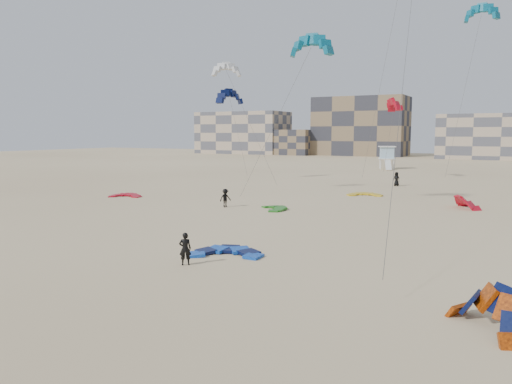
% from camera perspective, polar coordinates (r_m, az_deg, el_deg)
% --- Properties ---
extents(ground, '(320.00, 320.00, 0.00)m').
position_cam_1_polar(ground, '(25.70, -9.55, -9.15)').
color(ground, beige).
rests_on(ground, ground).
extents(kite_ground_blue, '(4.91, 5.02, 0.86)m').
position_cam_1_polar(kite_ground_blue, '(29.06, -3.38, -7.20)').
color(kite_ground_blue, blue).
rests_on(kite_ground_blue, ground).
extents(kite_ground_orange, '(5.05, 5.06, 3.54)m').
position_cam_1_polar(kite_ground_orange, '(20.30, 25.09, -14.09)').
color(kite_ground_orange, '#EC5407').
rests_on(kite_ground_orange, ground).
extents(kite_ground_red, '(4.26, 4.39, 0.93)m').
position_cam_1_polar(kite_ground_red, '(56.88, -14.69, -0.52)').
color(kite_ground_red, red).
rests_on(kite_ground_red, ground).
extents(kite_ground_green, '(4.45, 4.42, 0.74)m').
position_cam_1_polar(kite_ground_green, '(45.90, 2.05, -2.01)').
color(kite_ground_green, '#2F7C1C').
rests_on(kite_ground_green, ground).
extents(kite_ground_red_far, '(4.50, 4.46, 3.34)m').
position_cam_1_polar(kite_ground_red_far, '(50.60, 22.95, -1.73)').
color(kite_ground_red_far, red).
rests_on(kite_ground_red_far, ground).
extents(kite_ground_yellow, '(4.40, 4.52, 0.62)m').
position_cam_1_polar(kite_ground_yellow, '(57.38, 12.32, -0.40)').
color(kite_ground_yellow, yellow).
rests_on(kite_ground_yellow, ground).
extents(kitesurfer_main, '(0.77, 0.72, 1.76)m').
position_cam_1_polar(kitesurfer_main, '(26.94, -8.10, -6.44)').
color(kitesurfer_main, black).
rests_on(kitesurfer_main, ground).
extents(kitesurfer_c, '(1.16, 1.30, 1.74)m').
position_cam_1_polar(kitesurfer_c, '(47.36, -3.52, -0.68)').
color(kitesurfer_c, black).
rests_on(kitesurfer_c, ground).
extents(kitesurfer_e, '(1.03, 0.80, 1.86)m').
position_cam_1_polar(kitesurfer_e, '(68.66, 15.76, 1.44)').
color(kitesurfer_e, black).
rests_on(kitesurfer_e, ground).
extents(kite_fly_teal_a, '(8.35, 4.23, 15.07)m').
position_cam_1_polar(kite_fly_teal_a, '(46.77, 6.32, 16.11)').
color(kite_fly_teal_a, '#0D7B96').
rests_on(kite_fly_teal_a, ground).
extents(kite_fly_grey, '(7.25, 4.99, 14.24)m').
position_cam_1_polar(kite_fly_grey, '(57.62, -3.39, 13.66)').
color(kite_fly_grey, white).
rests_on(kite_fly_grey, ground).
extents(kite_fly_navy, '(6.66, 5.44, 12.57)m').
position_cam_1_polar(kite_fly_navy, '(73.93, -3.02, 10.67)').
color(kite_fly_navy, '#0B1642').
rests_on(kite_fly_navy, ground).
extents(kite_fly_teal_b, '(5.61, 4.79, 23.05)m').
position_cam_1_polar(kite_fly_teal_b, '(75.95, 24.37, 18.05)').
color(kite_fly_teal_b, '#0D7B96').
rests_on(kite_fly_teal_b, ground).
extents(kite_fly_red, '(5.36, 5.29, 11.64)m').
position_cam_1_polar(kite_fly_red, '(78.40, 15.51, 9.46)').
color(kite_fly_red, red).
rests_on(kite_fly_red, ground).
extents(lifeguard_tower_far, '(4.01, 6.57, 4.45)m').
position_cam_1_polar(lifeguard_tower_far, '(100.46, 14.72, 3.82)').
color(lifeguard_tower_far, white).
rests_on(lifeguard_tower_far, ground).
extents(condo_west_a, '(30.00, 15.00, 14.00)m').
position_cam_1_polar(condo_west_a, '(172.07, -1.51, 6.77)').
color(condo_west_a, tan).
rests_on(condo_west_a, ground).
extents(condo_west_b, '(28.00, 14.00, 18.00)m').
position_cam_1_polar(condo_west_b, '(160.02, 11.87, 7.35)').
color(condo_west_b, '#806A4D').
rests_on(condo_west_b, ground).
extents(condo_mid, '(32.00, 16.00, 12.00)m').
position_cam_1_polar(condo_mid, '(149.58, 26.33, 5.69)').
color(condo_mid, tan).
rests_on(condo_mid, ground).
extents(condo_fill_left, '(12.00, 10.00, 8.00)m').
position_cam_1_polar(condo_fill_left, '(161.29, 4.35, 5.69)').
color(condo_fill_left, '#806A4D').
rests_on(condo_fill_left, ground).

